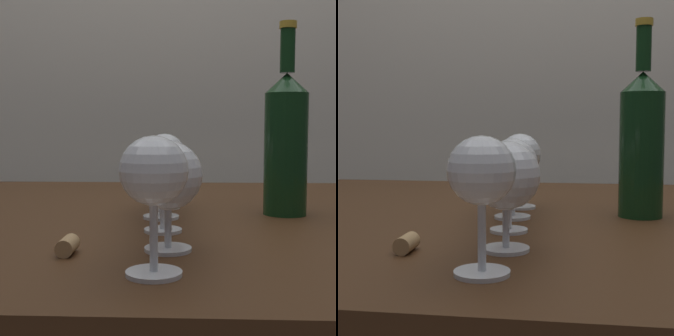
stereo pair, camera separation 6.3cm
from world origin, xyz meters
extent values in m
cube|color=beige|center=(0.00, 1.10, 1.30)|extent=(5.00, 0.08, 2.60)
cube|color=#472B16|center=(0.00, 0.00, 0.70)|extent=(1.34, 1.00, 0.03)
cylinder|color=white|center=(-0.07, -0.38, 0.71)|extent=(0.06, 0.06, 0.00)
cylinder|color=white|center=(-0.07, -0.38, 0.76)|extent=(0.01, 0.01, 0.08)
sphere|color=white|center=(-0.07, -0.38, 0.82)|extent=(0.07, 0.07, 0.07)
ellipsoid|color=maroon|center=(-0.07, -0.38, 0.82)|extent=(0.06, 0.06, 0.03)
cylinder|color=white|center=(-0.06, -0.27, 0.71)|extent=(0.06, 0.06, 0.00)
cylinder|color=white|center=(-0.06, -0.27, 0.75)|extent=(0.01, 0.01, 0.06)
sphere|color=white|center=(-0.06, -0.27, 0.81)|extent=(0.09, 0.09, 0.09)
ellipsoid|color=beige|center=(-0.06, -0.27, 0.80)|extent=(0.08, 0.08, 0.03)
cylinder|color=white|center=(-0.08, -0.16, 0.71)|extent=(0.06, 0.06, 0.00)
cylinder|color=white|center=(-0.08, -0.16, 0.75)|extent=(0.01, 0.01, 0.06)
sphere|color=white|center=(-0.08, -0.16, 0.80)|extent=(0.07, 0.07, 0.07)
ellipsoid|color=#EACC66|center=(-0.08, -0.16, 0.81)|extent=(0.07, 0.07, 0.04)
cylinder|color=white|center=(-0.09, -0.05, 0.71)|extent=(0.06, 0.06, 0.00)
cylinder|color=white|center=(-0.09, -0.05, 0.75)|extent=(0.01, 0.01, 0.06)
sphere|color=white|center=(-0.09, -0.05, 0.80)|extent=(0.09, 0.09, 0.09)
ellipsoid|color=#470A16|center=(-0.09, -0.05, 0.80)|extent=(0.08, 0.08, 0.03)
cylinder|color=white|center=(-0.09, 0.06, 0.71)|extent=(0.06, 0.06, 0.00)
cylinder|color=white|center=(-0.09, 0.06, 0.75)|extent=(0.01, 0.01, 0.07)
sphere|color=white|center=(-0.09, 0.06, 0.81)|extent=(0.08, 0.08, 0.08)
ellipsoid|color=#380711|center=(-0.09, 0.06, 0.81)|extent=(0.07, 0.07, 0.03)
cylinder|color=#143819|center=(0.13, 0.00, 0.82)|extent=(0.08, 0.08, 0.21)
cone|color=#143819|center=(0.13, 0.00, 0.94)|extent=(0.08, 0.08, 0.03)
cylinder|color=#143819|center=(0.13, 0.00, 1.00)|extent=(0.03, 0.03, 0.08)
cylinder|color=gold|center=(0.13, 0.00, 1.04)|extent=(0.03, 0.03, 0.01)
cylinder|color=tan|center=(-0.19, -0.30, 0.72)|extent=(0.02, 0.04, 0.02)
camera|label=1|loc=(-0.04, -0.91, 0.87)|focal=54.45mm
camera|label=2|loc=(0.03, -0.90, 0.87)|focal=54.45mm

